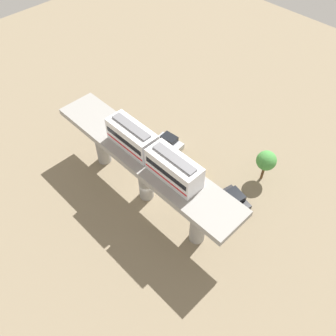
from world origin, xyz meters
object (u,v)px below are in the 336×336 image
parked_car_silver (170,142)px  tree_near_viaduct (266,161)px  parked_car_black (236,199)px  train (152,152)px  parked_car_yellow (189,171)px

parked_car_silver → tree_near_viaduct: 14.67m
parked_car_black → train: bearing=147.5°
parked_car_black → tree_near_viaduct: 6.58m
parked_car_yellow → parked_car_black: same height
parked_car_black → tree_near_viaduct: size_ratio=0.89×
parked_car_silver → parked_car_yellow: bearing=-114.9°
train → parked_car_yellow: 11.24m
parked_car_yellow → parked_car_silver: bearing=74.5°
parked_car_yellow → tree_near_viaduct: 10.53m
train → parked_car_black: bearing=-44.6°
parked_car_black → tree_near_viaduct: bearing=12.4°
train → tree_near_viaduct: size_ratio=2.70×
train → parked_car_yellow: (6.78, 0.08, -8.96)m
train → tree_near_viaduct: 16.62m
train → parked_car_silver: train is taller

